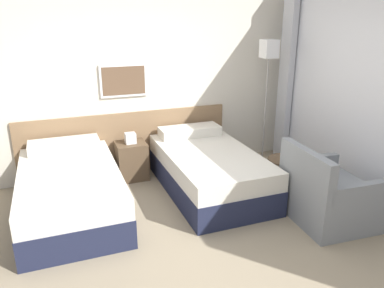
% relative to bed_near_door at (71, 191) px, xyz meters
% --- Properties ---
extents(ground_plane, '(16.00, 16.00, 0.00)m').
position_rel_bed_near_door_xyz_m(ground_plane, '(1.20, -1.24, -0.28)').
color(ground_plane, gray).
extents(wall_headboard, '(10.00, 0.10, 2.70)m').
position_rel_bed_near_door_xyz_m(wall_headboard, '(1.18, 1.01, 1.02)').
color(wall_headboard, beige).
rests_on(wall_headboard, ground_plane).
extents(bed_near_door, '(1.08, 1.91, 0.67)m').
position_rel_bed_near_door_xyz_m(bed_near_door, '(0.00, 0.00, 0.00)').
color(bed_near_door, '#1E233D').
rests_on(bed_near_door, ground_plane).
extents(bed_near_window, '(1.08, 1.91, 0.67)m').
position_rel_bed_near_door_xyz_m(bed_near_window, '(1.72, 0.00, 0.00)').
color(bed_near_window, '#1E233D').
rests_on(bed_near_window, ground_plane).
extents(nightstand, '(0.41, 0.37, 0.66)m').
position_rel_bed_near_door_xyz_m(nightstand, '(0.86, 0.72, -0.01)').
color(nightstand, brown).
rests_on(nightstand, ground_plane).
extents(floor_lamp, '(0.24, 0.24, 1.86)m').
position_rel_bed_near_door_xyz_m(floor_lamp, '(2.85, 0.54, 1.24)').
color(floor_lamp, '#9E9993').
rests_on(floor_lamp, ground_plane).
extents(side_table, '(0.43, 0.43, 0.50)m').
position_rel_bed_near_door_xyz_m(side_table, '(2.52, -0.51, 0.07)').
color(side_table, brown).
rests_on(side_table, ground_plane).
extents(armchair, '(0.86, 0.94, 0.86)m').
position_rel_bed_near_door_xyz_m(armchair, '(2.64, -1.17, -0.00)').
color(armchair, gray).
rests_on(armchair, ground_plane).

